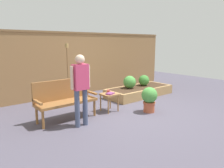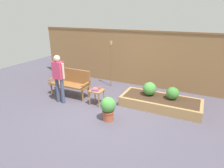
{
  "view_description": "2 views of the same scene",
  "coord_description": "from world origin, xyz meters",
  "px_view_note": "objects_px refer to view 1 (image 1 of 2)",
  "views": [
    {
      "loc": [
        -3.81,
        -3.96,
        1.8
      ],
      "look_at": [
        0.04,
        0.68,
        0.64
      ],
      "focal_mm": 34.43,
      "sensor_mm": 36.0,
      "label": 1
    },
    {
      "loc": [
        2.5,
        -4.44,
        2.74
      ],
      "look_at": [
        -0.0,
        0.71,
        0.61
      ],
      "focal_mm": 30.6,
      "sensor_mm": 36.0,
      "label": 2
    }
  ],
  "objects_px": {
    "cup_on_table": "(108,91)",
    "shrub_far_corner": "(144,80)",
    "tiki_torch": "(67,62)",
    "person_by_bench": "(81,84)",
    "side_table": "(109,97)",
    "book_on_table": "(110,94)",
    "shrub_near_bench": "(130,82)",
    "potted_boxwood": "(149,98)",
    "garden_bench": "(65,97)"
  },
  "relations": [
    {
      "from": "tiki_torch",
      "to": "person_by_bench",
      "type": "height_order",
      "value": "tiki_torch"
    },
    {
      "from": "shrub_near_bench",
      "to": "tiki_torch",
      "type": "relative_size",
      "value": 0.24
    },
    {
      "from": "side_table",
      "to": "potted_boxwood",
      "type": "xyz_separation_m",
      "value": [
        0.77,
        -0.72,
        -0.02
      ]
    },
    {
      "from": "tiki_torch",
      "to": "person_by_bench",
      "type": "bearing_deg",
      "value": -111.24
    },
    {
      "from": "potted_boxwood",
      "to": "shrub_near_bench",
      "type": "distance_m",
      "value": 1.65
    },
    {
      "from": "book_on_table",
      "to": "cup_on_table",
      "type": "bearing_deg",
      "value": 47.57
    },
    {
      "from": "tiki_torch",
      "to": "person_by_bench",
      "type": "relative_size",
      "value": 1.14
    },
    {
      "from": "shrub_far_corner",
      "to": "tiki_torch",
      "type": "distance_m",
      "value": 2.75
    },
    {
      "from": "potted_boxwood",
      "to": "shrub_far_corner",
      "type": "bearing_deg",
      "value": 46.08
    },
    {
      "from": "shrub_far_corner",
      "to": "tiki_torch",
      "type": "relative_size",
      "value": 0.21
    },
    {
      "from": "garden_bench",
      "to": "tiki_torch",
      "type": "relative_size",
      "value": 0.81
    },
    {
      "from": "side_table",
      "to": "cup_on_table",
      "type": "xyz_separation_m",
      "value": [
        0.05,
        0.1,
        0.12
      ]
    },
    {
      "from": "cup_on_table",
      "to": "shrub_far_corner",
      "type": "bearing_deg",
      "value": 17.02
    },
    {
      "from": "cup_on_table",
      "to": "shrub_far_corner",
      "type": "height_order",
      "value": "shrub_far_corner"
    },
    {
      "from": "potted_boxwood",
      "to": "book_on_table",
      "type": "bearing_deg",
      "value": 140.21
    },
    {
      "from": "garden_bench",
      "to": "book_on_table",
      "type": "bearing_deg",
      "value": -14.17
    },
    {
      "from": "cup_on_table",
      "to": "potted_boxwood",
      "type": "distance_m",
      "value": 1.1
    },
    {
      "from": "garden_bench",
      "to": "shrub_near_bench",
      "type": "bearing_deg",
      "value": 11.25
    },
    {
      "from": "cup_on_table",
      "to": "tiki_torch",
      "type": "relative_size",
      "value": 0.06
    },
    {
      "from": "book_on_table",
      "to": "shrub_far_corner",
      "type": "relative_size",
      "value": 0.61
    },
    {
      "from": "side_table",
      "to": "shrub_near_bench",
      "type": "relative_size",
      "value": 1.14
    },
    {
      "from": "garden_bench",
      "to": "person_by_bench",
      "type": "relative_size",
      "value": 0.92
    },
    {
      "from": "book_on_table",
      "to": "potted_boxwood",
      "type": "xyz_separation_m",
      "value": [
        0.79,
        -0.66,
        -0.12
      ]
    },
    {
      "from": "book_on_table",
      "to": "potted_boxwood",
      "type": "distance_m",
      "value": 1.03
    },
    {
      "from": "cup_on_table",
      "to": "potted_boxwood",
      "type": "xyz_separation_m",
      "value": [
        0.72,
        -0.82,
        -0.14
      ]
    },
    {
      "from": "side_table",
      "to": "shrub_far_corner",
      "type": "height_order",
      "value": "shrub_far_corner"
    },
    {
      "from": "book_on_table",
      "to": "person_by_bench",
      "type": "height_order",
      "value": "person_by_bench"
    },
    {
      "from": "side_table",
      "to": "person_by_bench",
      "type": "relative_size",
      "value": 0.31
    },
    {
      "from": "side_table",
      "to": "book_on_table",
      "type": "bearing_deg",
      "value": -106.88
    },
    {
      "from": "cup_on_table",
      "to": "side_table",
      "type": "bearing_deg",
      "value": -115.99
    },
    {
      "from": "tiki_torch",
      "to": "cup_on_table",
      "type": "bearing_deg",
      "value": -76.82
    },
    {
      "from": "cup_on_table",
      "to": "shrub_far_corner",
      "type": "relative_size",
      "value": 0.28
    },
    {
      "from": "person_by_bench",
      "to": "garden_bench",
      "type": "bearing_deg",
      "value": 95.23
    },
    {
      "from": "side_table",
      "to": "cup_on_table",
      "type": "relative_size",
      "value": 4.59
    },
    {
      "from": "garden_bench",
      "to": "side_table",
      "type": "height_order",
      "value": "garden_bench"
    },
    {
      "from": "side_table",
      "to": "potted_boxwood",
      "type": "bearing_deg",
      "value": -43.02
    },
    {
      "from": "book_on_table",
      "to": "tiki_torch",
      "type": "distance_m",
      "value": 1.88
    },
    {
      "from": "tiki_torch",
      "to": "person_by_bench",
      "type": "xyz_separation_m",
      "value": [
        -0.8,
        -2.07,
        -0.28
      ]
    },
    {
      "from": "book_on_table",
      "to": "person_by_bench",
      "type": "relative_size",
      "value": 0.15
    },
    {
      "from": "book_on_table",
      "to": "person_by_bench",
      "type": "xyz_separation_m",
      "value": [
        -1.1,
        -0.35,
        0.44
      ]
    },
    {
      "from": "shrub_near_bench",
      "to": "person_by_bench",
      "type": "relative_size",
      "value": 0.27
    },
    {
      "from": "cup_on_table",
      "to": "potted_boxwood",
      "type": "height_order",
      "value": "potted_boxwood"
    },
    {
      "from": "side_table",
      "to": "shrub_near_bench",
      "type": "distance_m",
      "value": 1.67
    },
    {
      "from": "shrub_far_corner",
      "to": "tiki_torch",
      "type": "xyz_separation_m",
      "value": [
        -2.5,
        0.9,
        0.72
      ]
    },
    {
      "from": "side_table",
      "to": "book_on_table",
      "type": "distance_m",
      "value": 0.12
    },
    {
      "from": "garden_bench",
      "to": "side_table",
      "type": "distance_m",
      "value": 1.21
    },
    {
      "from": "shrub_near_bench",
      "to": "shrub_far_corner",
      "type": "xyz_separation_m",
      "value": [
        0.71,
        0.0,
        -0.02
      ]
    },
    {
      "from": "garden_bench",
      "to": "person_by_bench",
      "type": "distance_m",
      "value": 0.75
    },
    {
      "from": "cup_on_table",
      "to": "shrub_near_bench",
      "type": "xyz_separation_m",
      "value": [
        1.43,
        0.65,
        -0.01
      ]
    },
    {
      "from": "shrub_near_bench",
      "to": "shrub_far_corner",
      "type": "height_order",
      "value": "shrub_near_bench"
    }
  ]
}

